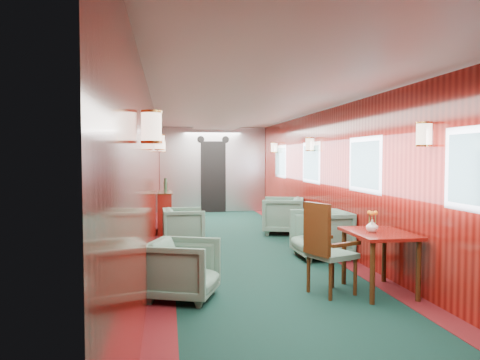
# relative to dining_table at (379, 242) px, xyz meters

# --- Properties ---
(room) EXTENTS (12.00, 12.10, 2.40)m
(room) POSITION_rel_dining_table_xyz_m (-1.12, 2.27, 1.04)
(room) COLOR black
(room) RESTS_ON ground
(bulkhead) EXTENTS (2.98, 0.17, 2.39)m
(bulkhead) POSITION_rel_dining_table_xyz_m (-1.12, 8.18, 0.60)
(bulkhead) COLOR silver
(bulkhead) RESTS_ON ground
(windows_right) EXTENTS (0.02, 8.60, 0.80)m
(windows_right) POSITION_rel_dining_table_xyz_m (0.37, 2.52, 0.86)
(windows_right) COLOR silver
(windows_right) RESTS_ON ground
(wall_sconces) EXTENTS (2.97, 7.97, 0.25)m
(wall_sconces) POSITION_rel_dining_table_xyz_m (-1.12, 2.83, 1.20)
(wall_sconces) COLOR beige
(wall_sconces) RESTS_ON ground
(dining_table) EXTENTS (0.66, 0.94, 0.70)m
(dining_table) POSITION_rel_dining_table_xyz_m (0.00, 0.00, 0.00)
(dining_table) COLOR maroon
(dining_table) RESTS_ON ground
(side_chair) EXTENTS (0.60, 0.62, 1.05)m
(side_chair) POSITION_rel_dining_table_xyz_m (-0.65, -0.01, -0.02)
(side_chair) COLOR #1E463B
(side_chair) RESTS_ON ground
(credenza) EXTENTS (0.30, 0.95, 1.12)m
(credenza) POSITION_rel_dining_table_xyz_m (-2.46, 4.66, -0.15)
(credenza) COLOR maroon
(credenza) RESTS_ON ground
(flower_vase) EXTENTS (0.18, 0.18, 0.14)m
(flower_vase) POSITION_rel_dining_table_xyz_m (-0.09, -0.00, 0.18)
(flower_vase) COLOR silver
(flower_vase) RESTS_ON dining_table
(armchair_left_near) EXTENTS (0.91, 0.90, 0.65)m
(armchair_left_near) POSITION_rel_dining_table_xyz_m (-2.24, 0.10, -0.26)
(armchair_left_near) COLOR #1E463B
(armchair_left_near) RESTS_ON ground
(armchair_left_far) EXTENTS (0.75, 0.73, 0.66)m
(armchair_left_far) POSITION_rel_dining_table_xyz_m (-2.12, 3.28, -0.26)
(armchair_left_far) COLOR #1E463B
(armchair_left_far) RESTS_ON ground
(armchair_right_near) EXTENTS (0.84, 0.81, 0.74)m
(armchair_right_near) POSITION_rel_dining_table_xyz_m (-0.06, 1.87, -0.22)
(armchair_right_near) COLOR #1E463B
(armchair_right_near) RESTS_ON ground
(armchair_right_far) EXTENTS (1.01, 1.00, 0.75)m
(armchair_right_far) POSITION_rel_dining_table_xyz_m (-0.09, 4.18, -0.22)
(armchair_right_far) COLOR #1E463B
(armchair_right_far) RESTS_ON ground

